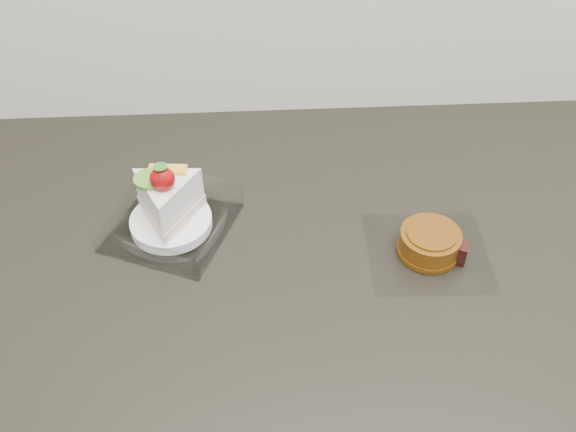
{
  "coord_description": "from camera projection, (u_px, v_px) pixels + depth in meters",
  "views": [
    {
      "loc": [
        -0.25,
        1.17,
        1.47
      ],
      "look_at": [
        -0.22,
        1.72,
        0.94
      ],
      "focal_mm": 40.0,
      "sensor_mm": 36.0,
      "label": 1
    }
  ],
  "objects": [
    {
      "name": "counter",
      "position": [
        417.0,
        428.0,
        1.1
      ],
      "size": [
        2.04,
        0.64,
        0.9
      ],
      "color": "black",
      "rests_on": "ground"
    },
    {
      "name": "cake_tray",
      "position": [
        169.0,
        211.0,
        0.79
      ],
      "size": [
        0.18,
        0.18,
        0.11
      ],
      "rotation": [
        0.0,
        0.0,
        -0.4
      ],
      "color": "white",
      "rests_on": "counter"
    },
    {
      "name": "mooncake_wrap",
      "position": [
        430.0,
        245.0,
        0.77
      ],
      "size": [
        0.15,
        0.14,
        0.03
      ],
      "rotation": [
        0.0,
        0.0,
        0.15
      ],
      "color": "white",
      "rests_on": "counter"
    }
  ]
}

